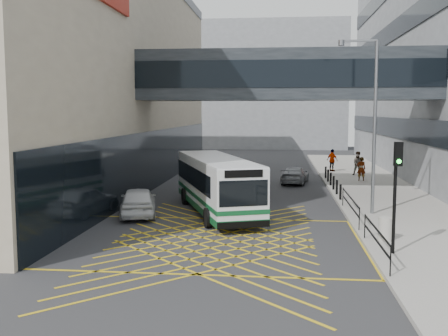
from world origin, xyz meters
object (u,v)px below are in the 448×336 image
(pedestrian_a, at_px, (361,169))
(pedestrian_c, at_px, (332,160))
(bus, at_px, (216,183))
(car_white, at_px, (138,201))
(car_silver, at_px, (295,174))
(traffic_light, at_px, (396,182))
(street_lamp, at_px, (371,116))
(pedestrian_b, at_px, (358,164))
(car_dark, at_px, (245,175))
(litter_bin, at_px, (385,229))

(pedestrian_a, bearing_deg, pedestrian_c, -76.69)
(bus, bearing_deg, car_white, 178.08)
(pedestrian_c, bearing_deg, bus, 111.79)
(car_white, xyz_separation_m, car_silver, (8.31, 13.06, -0.10))
(traffic_light, bearing_deg, pedestrian_a, 78.20)
(traffic_light, xyz_separation_m, street_lamp, (0.34, 7.69, 2.28))
(pedestrian_a, relative_size, pedestrian_b, 0.92)
(car_dark, bearing_deg, street_lamp, 118.55)
(street_lamp, bearing_deg, pedestrian_a, 85.30)
(car_dark, xyz_separation_m, street_lamp, (7.04, -11.33, 4.46))
(car_white, relative_size, litter_bin, 5.06)
(street_lamp, height_order, litter_bin, street_lamp)
(car_white, height_order, traffic_light, traffic_light)
(traffic_light, bearing_deg, car_dark, 102.93)
(traffic_light, relative_size, pedestrian_b, 2.12)
(bus, relative_size, pedestrian_b, 5.50)
(bus, bearing_deg, pedestrian_a, 33.56)
(street_lamp, xyz_separation_m, litter_bin, (-0.26, -5.67, -4.47))
(car_dark, xyz_separation_m, traffic_light, (6.70, -19.02, 2.18))
(car_silver, relative_size, litter_bin, 4.52)
(bus, height_order, car_silver, bus)
(pedestrian_a, relative_size, pedestrian_c, 0.93)
(bus, xyz_separation_m, traffic_light, (7.47, -7.92, 1.25))
(pedestrian_a, distance_m, pedestrian_c, 6.19)
(litter_bin, xyz_separation_m, pedestrian_b, (2.11, 21.82, 0.49))
(pedestrian_c, bearing_deg, car_dark, 91.52)
(car_white, xyz_separation_m, traffic_light, (11.32, -6.67, 2.06))
(traffic_light, xyz_separation_m, pedestrian_b, (2.19, 23.85, -1.69))
(street_lamp, bearing_deg, litter_bin, -90.28)
(pedestrian_a, bearing_deg, pedestrian_b, -95.73)
(car_white, xyz_separation_m, pedestrian_a, (13.25, 13.92, 0.29))
(car_dark, bearing_deg, car_silver, -172.40)
(litter_bin, relative_size, pedestrian_b, 0.49)
(bus, xyz_separation_m, litter_bin, (7.56, -5.89, -0.93))
(litter_bin, bearing_deg, car_white, 157.85)
(car_silver, distance_m, pedestrian_c, 7.67)
(bus, relative_size, litter_bin, 11.25)
(car_dark, bearing_deg, traffic_light, 106.09)
(car_silver, height_order, street_lamp, street_lamp)
(car_white, relative_size, car_dark, 1.17)
(car_silver, bearing_deg, traffic_light, 107.46)
(litter_bin, height_order, pedestrian_c, pedestrian_c)
(litter_bin, distance_m, pedestrian_c, 24.57)
(traffic_light, distance_m, street_lamp, 8.03)
(car_dark, height_order, pedestrian_b, pedestrian_b)
(car_white, relative_size, car_silver, 1.12)
(litter_bin, height_order, pedestrian_a, pedestrian_a)
(car_dark, distance_m, pedestrian_b, 10.12)
(litter_bin, bearing_deg, car_silver, 99.93)
(car_silver, bearing_deg, bus, 78.10)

